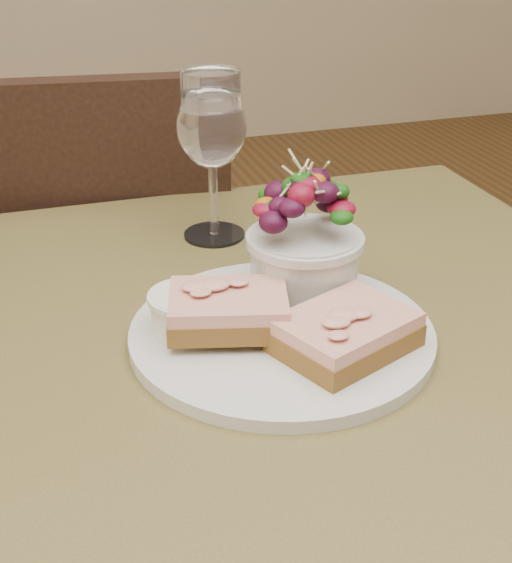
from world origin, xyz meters
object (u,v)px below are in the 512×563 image
object	(u,v)px
sandwich_front	(345,332)
chair_far	(101,405)
salad_bowl	(305,237)
wine_glass	(212,132)
dinner_plate	(282,334)
cafe_table	(265,444)
ramekin	(188,310)
sandwich_back	(229,310)

from	to	relation	value
sandwich_front	chair_far	bearing A→B (deg)	81.37
salad_bowl	wine_glass	distance (m)	0.19
sandwich_front	wine_glass	distance (m)	0.30
dinner_plate	wine_glass	size ratio (longest dim) A/B	1.55
cafe_table	dinner_plate	xyz separation A→B (m)	(0.02, 0.01, 0.11)
cafe_table	salad_bowl	distance (m)	0.20
chair_far	wine_glass	size ratio (longest dim) A/B	5.14
chair_far	sandwich_front	bearing A→B (deg)	111.85
ramekin	salad_bowl	xyz separation A→B (m)	(0.12, 0.03, 0.04)
sandwich_back	ramekin	bearing A→B (deg)	170.55
dinner_plate	wine_glass	xyz separation A→B (m)	(0.00, 0.24, 0.12)
sandwich_back	ramekin	world-z (taller)	sandwich_back
sandwich_front	salad_bowl	size ratio (longest dim) A/B	1.06
sandwich_front	sandwich_back	size ratio (longest dim) A/B	1.13
sandwich_back	salad_bowl	bearing A→B (deg)	44.12
ramekin	cafe_table	bearing A→B (deg)	-32.12
salad_bowl	dinner_plate	bearing A→B (deg)	-126.47
wine_glass	sandwich_front	bearing A→B (deg)	-82.42
ramekin	dinner_plate	bearing A→B (deg)	-15.69
sandwich_front	sandwich_back	bearing A→B (deg)	124.60
sandwich_front	wine_glass	xyz separation A→B (m)	(-0.04, 0.29, 0.10)
chair_far	wine_glass	distance (m)	0.69
sandwich_front	sandwich_back	distance (m)	0.10
chair_far	wine_glass	world-z (taller)	wine_glass
dinner_plate	sandwich_back	xyz separation A→B (m)	(-0.05, 0.01, 0.03)
sandwich_front	ramekin	world-z (taller)	ramekin
ramekin	salad_bowl	world-z (taller)	salad_bowl
cafe_table	dinner_plate	size ratio (longest dim) A/B	2.95
dinner_plate	ramekin	size ratio (longest dim) A/B	4.24
cafe_table	ramekin	world-z (taller)	ramekin
ramekin	salad_bowl	bearing A→B (deg)	15.77
dinner_plate	sandwich_front	world-z (taller)	sandwich_front
cafe_table	ramekin	xyz separation A→B (m)	(-0.06, 0.04, 0.13)
salad_bowl	sandwich_back	bearing A→B (deg)	-150.86
dinner_plate	wine_glass	distance (m)	0.27
sandwich_front	wine_glass	world-z (taller)	wine_glass
dinner_plate	wine_glass	world-z (taller)	wine_glass
dinner_plate	sandwich_back	size ratio (longest dim) A/B	2.26
chair_far	wine_glass	xyz separation A→B (m)	(0.12, -0.35, 0.58)
chair_far	dinner_plate	xyz separation A→B (m)	(0.12, -0.59, 0.46)
sandwich_back	chair_far	bearing A→B (deg)	112.37
cafe_table	ramekin	size ratio (longest dim) A/B	12.51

